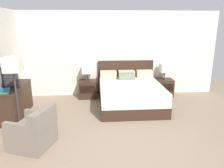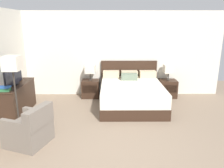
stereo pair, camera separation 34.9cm
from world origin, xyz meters
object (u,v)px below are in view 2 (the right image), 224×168
object	(u,v)px
table_lamp_left	(90,69)
table_lamp_right	(169,69)
bed	(131,94)
floor_lamp	(13,70)
nightstand_left	(91,89)
book_red_cover	(6,90)
book_blue_cover	(4,89)
armchair_by_window	(30,130)
tv	(13,74)
nightstand_right	(168,88)
dresser	(17,98)
book_small_top	(4,87)

from	to	relation	value
table_lamp_left	table_lamp_right	size ratio (longest dim) A/B	1.00
bed	floor_lamp	xyz separation A→B (m)	(-2.47, -1.50, 0.99)
table_lamp_left	nightstand_left	bearing A→B (deg)	-90.00
book_red_cover	floor_lamp	size ratio (longest dim) A/B	0.12
book_blue_cover	armchair_by_window	bearing A→B (deg)	-47.17
tv	nightstand_right	bearing A→B (deg)	17.26
table_lamp_left	dresser	xyz separation A→B (m)	(-1.73, -1.23, -0.49)
tv	book_red_cover	world-z (taller)	tv
bed	book_small_top	world-z (taller)	bed
table_lamp_left	table_lamp_right	bearing A→B (deg)	0.00
table_lamp_left	dresser	world-z (taller)	table_lamp_left
book_small_top	table_lamp_left	bearing A→B (deg)	45.51
nightstand_right	table_lamp_right	bearing A→B (deg)	90.00
book_red_cover	floor_lamp	xyz separation A→B (m)	(0.41, -0.44, 0.56)
table_lamp_left	floor_lamp	world-z (taller)	floor_lamp
book_red_cover	tv	bearing A→B (deg)	91.95
nightstand_right	table_lamp_right	xyz separation A→B (m)	(0.00, 0.00, 0.61)
table_lamp_left	nightstand_right	bearing A→B (deg)	-0.04
nightstand_right	dresser	world-z (taller)	dresser
nightstand_left	book_red_cover	world-z (taller)	book_red_cover
nightstand_left	tv	world-z (taller)	tv
nightstand_right	book_red_cover	size ratio (longest dim) A/B	2.75
table_lamp_left	tv	xyz separation A→B (m)	(-1.73, -1.27, 0.15)
table_lamp_right	tv	bearing A→B (deg)	-162.72
table_lamp_left	table_lamp_right	xyz separation A→B (m)	(2.36, 0.00, 0.00)
book_blue_cover	armchair_by_window	size ratio (longest dim) A/B	0.29
armchair_by_window	dresser	bearing A→B (deg)	119.78
bed	floor_lamp	size ratio (longest dim) A/B	1.26
book_blue_cover	nightstand_right	bearing A→B (deg)	23.25
table_lamp_left	armchair_by_window	world-z (taller)	table_lamp_left
nightstand_right	floor_lamp	size ratio (longest dim) A/B	0.33
nightstand_right	armchair_by_window	world-z (taller)	armchair_by_window
table_lamp_left	floor_lamp	distance (m)	2.60
nightstand_left	book_red_cover	xyz separation A→B (m)	(-1.71, -1.77, 0.50)
dresser	bed	bearing A→B (deg)	10.09
bed	book_small_top	bearing A→B (deg)	-160.13
nightstand_right	book_red_cover	world-z (taller)	book_red_cover
dresser	armchair_by_window	distance (m)	1.68
nightstand_right	dresser	xyz separation A→B (m)	(-4.09, -1.23, 0.12)
nightstand_left	nightstand_right	size ratio (longest dim) A/B	1.00
tv	book_small_top	world-z (taller)	tv
nightstand_left	table_lamp_right	xyz separation A→B (m)	(2.36, 0.00, 0.61)
dresser	book_blue_cover	size ratio (longest dim) A/B	5.60
bed	nightstand_right	size ratio (longest dim) A/B	3.78
dresser	book_small_top	xyz separation A→B (m)	(-0.01, -0.54, 0.45)
book_small_top	armchair_by_window	bearing A→B (deg)	-47.61
bed	book_blue_cover	xyz separation A→B (m)	(-2.93, -1.05, 0.47)
nightstand_left	tv	xyz separation A→B (m)	(-1.73, -1.27, 0.76)
armchair_by_window	bed	bearing A→B (deg)	43.60
table_lamp_left	floor_lamp	bearing A→B (deg)	-120.37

